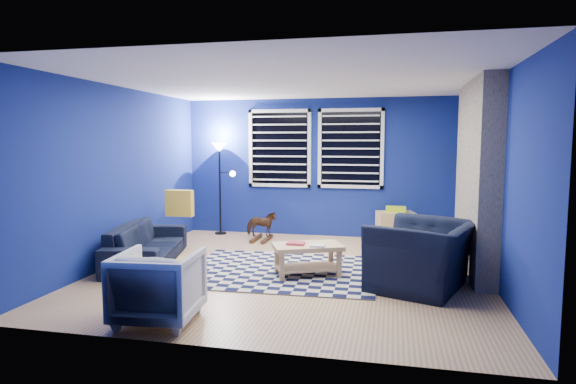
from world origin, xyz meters
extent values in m
plane|color=#D9B26F|center=(0.00, 0.00, 0.00)|extent=(5.00, 5.00, 0.00)
plane|color=white|center=(0.00, 0.00, 2.50)|extent=(5.00, 5.00, 0.00)
plane|color=navy|center=(0.00, 2.50, 1.25)|extent=(5.00, 0.00, 5.00)
plane|color=navy|center=(-2.50, 0.00, 1.25)|extent=(0.00, 5.00, 5.00)
plane|color=navy|center=(2.50, 0.00, 1.25)|extent=(0.00, 5.00, 5.00)
cube|color=gray|center=(2.37, 0.50, 1.25)|extent=(0.26, 2.00, 2.50)
cube|color=black|center=(2.23, 0.50, 0.35)|extent=(0.04, 0.70, 0.60)
cube|color=gray|center=(2.10, 0.50, 0.04)|extent=(0.50, 1.20, 0.08)
cube|color=black|center=(-0.75, 2.48, 1.60)|extent=(1.05, 0.02, 1.30)
cube|color=white|center=(-0.75, 2.47, 2.28)|extent=(1.17, 0.05, 0.06)
cube|color=white|center=(-0.75, 2.47, 0.92)|extent=(1.17, 0.05, 0.06)
cube|color=black|center=(0.55, 2.48, 1.60)|extent=(1.05, 0.02, 1.30)
cube|color=white|center=(0.55, 2.47, 2.28)|extent=(1.17, 0.05, 0.06)
cube|color=white|center=(0.55, 2.47, 0.92)|extent=(1.17, 0.05, 0.06)
cube|color=black|center=(2.45, 2.00, 1.40)|extent=(0.06, 1.00, 0.58)
cube|color=black|center=(2.42, 2.00, 1.40)|extent=(0.01, 0.92, 0.50)
cube|color=black|center=(-0.13, -0.05, 0.01)|extent=(2.55, 2.07, 0.02)
imported|color=black|center=(-2.10, -0.02, 0.28)|extent=(2.04, 1.17, 0.56)
imported|color=black|center=(1.66, -0.42, 0.39)|extent=(1.50, 1.41, 0.79)
imported|color=gray|center=(-0.87, -2.05, 0.35)|extent=(0.80, 0.82, 0.69)
imported|color=#442915|center=(-0.93, 1.82, 0.29)|extent=(0.34, 0.56, 0.44)
cube|color=tan|center=(0.25, -0.20, 0.38)|extent=(0.99, 0.80, 0.06)
cube|color=tan|center=(0.25, -0.20, 0.12)|extent=(0.89, 0.70, 0.03)
cube|color=#A12E3A|center=(0.10, -0.25, 0.43)|extent=(0.27, 0.23, 0.03)
cube|color=silver|center=(0.39, -0.32, 0.43)|extent=(0.22, 0.19, 0.03)
cube|color=tan|center=(-0.12, -0.39, 0.18)|extent=(0.08, 0.08, 0.35)
cube|color=tan|center=(0.61, -0.39, 0.18)|extent=(0.08, 0.08, 0.35)
cube|color=tan|center=(-0.12, -0.01, 0.18)|extent=(0.08, 0.08, 0.35)
cube|color=tan|center=(0.61, -0.01, 0.18)|extent=(0.08, 0.08, 0.35)
cube|color=tan|center=(1.36, 2.25, 0.26)|extent=(0.70, 0.55, 0.52)
cube|color=black|center=(1.36, 2.25, 0.26)|extent=(0.61, 0.49, 0.41)
cube|color=#B5DD1A|center=(1.36, 2.25, 0.56)|extent=(0.39, 0.33, 0.09)
cylinder|color=black|center=(-1.84, 2.25, 0.01)|extent=(0.21, 0.21, 0.03)
cylinder|color=black|center=(-1.84, 2.25, 0.80)|extent=(0.03, 0.03, 1.58)
cone|color=white|center=(-1.84, 2.25, 1.62)|extent=(0.28, 0.28, 0.16)
sphere|color=white|center=(-1.57, 2.21, 1.14)|extent=(0.11, 0.11, 0.11)
cube|color=gold|center=(-1.95, 0.74, 0.77)|extent=(0.44, 0.14, 0.41)
camera|label=1|loc=(1.30, -6.16, 1.72)|focal=30.00mm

